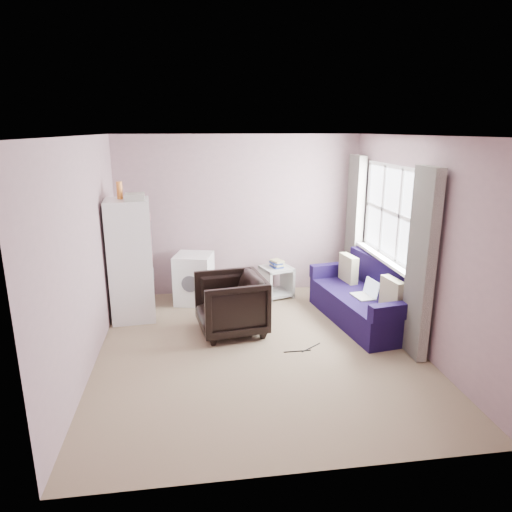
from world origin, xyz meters
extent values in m
cube|color=#89745A|center=(0.00, 0.00, -0.01)|extent=(3.80, 4.20, 0.02)
cube|color=silver|center=(0.00, 0.00, 2.51)|extent=(3.80, 4.20, 0.02)
cube|color=gray|center=(0.00, 2.11, 1.25)|extent=(3.80, 0.02, 2.50)
cube|color=gray|center=(0.00, -2.11, 1.25)|extent=(3.80, 0.02, 2.50)
cube|color=gray|center=(-1.91, 0.00, 1.25)|extent=(0.02, 4.20, 2.50)
cube|color=gray|center=(1.91, 0.00, 1.25)|extent=(0.02, 4.20, 2.50)
cube|color=white|center=(1.89, 0.70, 1.50)|extent=(0.01, 1.60, 1.20)
imported|color=black|center=(-0.29, 0.54, 0.42)|extent=(0.88, 0.93, 0.85)
cube|color=white|center=(-1.59, 1.19, 0.84)|extent=(0.62, 0.62, 1.68)
cube|color=#504F56|center=(-1.30, 1.22, 0.62)|extent=(0.06, 0.54, 0.02)
cube|color=#504F56|center=(-1.32, 1.43, 1.10)|extent=(0.02, 0.03, 0.48)
cube|color=white|center=(-1.30, 1.19, 1.17)|extent=(0.04, 0.40, 0.57)
cylinder|color=orange|center=(-1.68, 1.23, 1.79)|extent=(0.08, 0.08, 0.23)
cube|color=#B0B0A5|center=(-1.47, 1.11, 1.72)|extent=(0.27, 0.31, 0.09)
cube|color=white|center=(-0.75, 1.68, 0.38)|extent=(0.65, 0.65, 0.76)
cube|color=#504F56|center=(-0.75, 1.67, 0.73)|extent=(0.60, 0.59, 0.04)
cylinder|color=#504F56|center=(-0.81, 1.42, 0.38)|extent=(0.25, 0.08, 0.25)
cube|color=#A7A8A4|center=(0.54, 1.75, 0.46)|extent=(0.55, 0.55, 0.04)
cube|color=#A7A8A4|center=(0.54, 1.75, 0.06)|extent=(0.55, 0.55, 0.04)
cube|color=#A7A8A4|center=(0.35, 1.69, 0.24)|extent=(0.17, 0.43, 0.49)
cube|color=#A7A8A4|center=(0.73, 1.81, 0.24)|extent=(0.17, 0.43, 0.49)
cube|color=navy|center=(0.54, 1.75, 0.50)|extent=(0.20, 0.25, 0.03)
cube|color=tan|center=(0.55, 1.75, 0.53)|extent=(0.22, 0.25, 0.03)
cube|color=navy|center=(0.53, 1.75, 0.56)|extent=(0.19, 0.24, 0.03)
cube|color=tan|center=(0.55, 1.74, 0.59)|extent=(0.22, 0.25, 0.03)
cube|color=#160C39|center=(1.55, 0.62, 0.20)|extent=(1.10, 1.88, 0.39)
cube|color=#160C39|center=(1.88, 0.67, 0.61)|extent=(0.45, 1.78, 0.43)
cube|color=#160C39|center=(1.68, -0.22, 0.49)|extent=(0.85, 0.26, 0.20)
cube|color=#160C39|center=(1.42, 1.47, 0.49)|extent=(0.85, 0.26, 0.20)
cube|color=tan|center=(1.69, 0.07, 0.59)|extent=(0.18, 0.41, 0.39)
cube|color=tan|center=(1.51, 1.20, 0.59)|extent=(0.18, 0.41, 0.39)
cube|color=#A7A8A4|center=(1.49, 0.51, 0.40)|extent=(0.27, 0.36, 0.02)
cube|color=silver|center=(1.61, 0.53, 0.52)|extent=(0.11, 0.33, 0.21)
cube|color=white|center=(1.82, 0.70, 0.87)|extent=(0.14, 1.70, 0.04)
cube|color=white|center=(1.87, 0.70, 0.90)|extent=(0.02, 1.68, 0.05)
cube|color=white|center=(1.87, 0.70, 1.50)|extent=(0.02, 1.68, 0.05)
cube|color=white|center=(1.87, 0.70, 2.10)|extent=(0.02, 1.68, 0.05)
cube|color=white|center=(1.87, -0.10, 1.50)|extent=(0.02, 0.05, 1.20)
cube|color=white|center=(1.87, 0.43, 1.50)|extent=(0.02, 0.05, 1.20)
cube|color=white|center=(1.87, 0.97, 1.50)|extent=(0.02, 0.05, 1.20)
cube|color=white|center=(1.87, 1.50, 1.50)|extent=(0.02, 0.05, 1.20)
cube|color=beige|center=(1.78, -0.38, 1.10)|extent=(0.12, 0.46, 2.18)
cube|color=beige|center=(1.78, 1.78, 1.10)|extent=(0.12, 0.46, 2.18)
cylinder|color=black|center=(0.63, -0.07, 0.01)|extent=(0.28, 0.21, 0.01)
cylinder|color=black|center=(0.44, -0.14, 0.01)|extent=(0.33, 0.02, 0.01)
camera|label=1|loc=(-0.74, -4.97, 2.57)|focal=32.00mm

